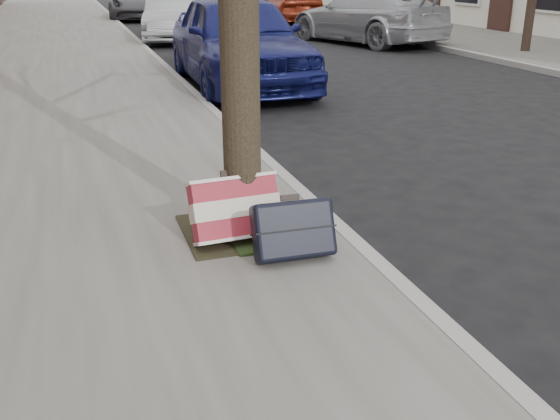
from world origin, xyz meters
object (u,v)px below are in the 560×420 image
object	(u,v)px
suitcase_red	(235,209)
car_near_mid	(172,18)
car_near_front	(238,40)
suitcase_navy	(293,229)

from	to	relation	value
suitcase_red	car_near_mid	bearing A→B (deg)	79.02
car_near_front	car_near_mid	size ratio (longest dim) A/B	1.23
suitcase_red	car_near_mid	world-z (taller)	car_near_mid
suitcase_navy	car_near_mid	xyz separation A→B (m)	(1.56, 14.63, 0.29)
car_near_front	suitcase_navy	bearing A→B (deg)	-100.80
suitcase_red	car_near_mid	distance (m)	14.33
car_near_front	car_near_mid	xyz separation A→B (m)	(0.05, 7.49, -0.17)
suitcase_navy	car_near_front	bearing A→B (deg)	80.16
suitcase_navy	car_near_mid	size ratio (longest dim) A/B	0.14
suitcase_red	car_near_front	distance (m)	6.96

